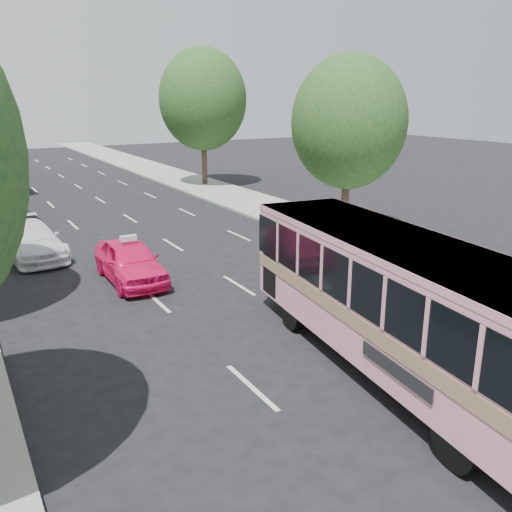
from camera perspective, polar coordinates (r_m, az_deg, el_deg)
ground at (r=14.61m, az=2.19°, el=-8.34°), size 120.00×120.00×0.00m
sidewalk_right at (r=35.40m, az=-3.39°, el=6.60°), size 4.00×90.00×0.12m
tree_right_near at (r=24.88m, az=9.99°, el=14.12°), size 5.10×5.10×7.95m
tree_right_far at (r=38.68m, az=-5.49°, el=16.42°), size 6.00×6.00×9.35m
pink_bus at (r=12.51m, az=14.52°, el=-3.58°), size 3.75×10.06×3.13m
pink_taxi at (r=18.99m, az=-13.14°, el=-0.51°), size 1.74×4.23×1.44m
white_pickup at (r=22.99m, az=-22.61°, el=1.52°), size 2.37×4.91×1.38m
taxi_roof_sign at (r=18.77m, az=-13.30°, el=1.85°), size 0.55×0.19×0.18m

